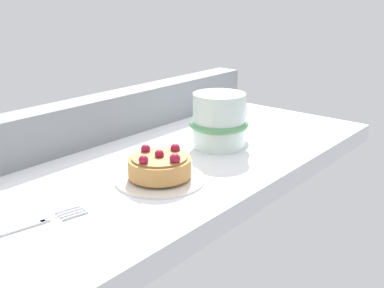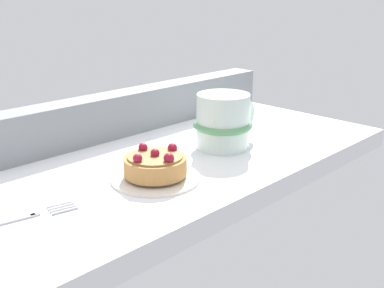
{
  "view_description": "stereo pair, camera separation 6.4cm",
  "coord_description": "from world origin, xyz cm",
  "px_view_note": "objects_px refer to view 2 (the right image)",
  "views": [
    {
      "loc": [
        -51.98,
        -50.9,
        27.44
      ],
      "look_at": [
        3.55,
        -4.74,
        3.14
      ],
      "focal_mm": 43.53,
      "sensor_mm": 36.0,
      "label": 1
    },
    {
      "loc": [
        -47.7,
        -55.6,
        27.44
      ],
      "look_at": [
        3.55,
        -4.74,
        3.14
      ],
      "focal_mm": 43.53,
      "sensor_mm": 36.0,
      "label": 2
    }
  ],
  "objects_px": {
    "coffee_mug": "(224,121)",
    "dessert_fork": "(12,220)",
    "raspberry_tart": "(155,164)",
    "dessert_plate": "(156,177)"
  },
  "relations": [
    {
      "from": "raspberry_tart",
      "to": "coffee_mug",
      "type": "relative_size",
      "value": 0.66
    },
    {
      "from": "raspberry_tart",
      "to": "dessert_plate",
      "type": "bearing_deg",
      "value": 141.85
    },
    {
      "from": "dessert_plate",
      "to": "raspberry_tart",
      "type": "relative_size",
      "value": 1.42
    },
    {
      "from": "raspberry_tart",
      "to": "coffee_mug",
      "type": "distance_m",
      "value": 0.19
    },
    {
      "from": "raspberry_tart",
      "to": "coffee_mug",
      "type": "height_order",
      "value": "coffee_mug"
    },
    {
      "from": "coffee_mug",
      "to": "dessert_fork",
      "type": "distance_m",
      "value": 0.4
    },
    {
      "from": "dessert_plate",
      "to": "dessert_fork",
      "type": "distance_m",
      "value": 0.21
    },
    {
      "from": "raspberry_tart",
      "to": "dessert_fork",
      "type": "distance_m",
      "value": 0.22
    },
    {
      "from": "raspberry_tart",
      "to": "coffee_mug",
      "type": "xyz_separation_m",
      "value": [
        0.18,
        0.03,
        0.02
      ]
    },
    {
      "from": "dessert_plate",
      "to": "dessert_fork",
      "type": "bearing_deg",
      "value": 173.33
    }
  ]
}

